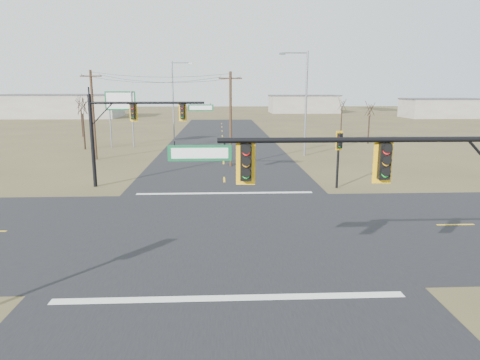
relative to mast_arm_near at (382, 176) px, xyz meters
name	(u,v)px	position (x,y,z in m)	size (l,w,h in m)	color
ground	(226,228)	(-4.41, 8.90, -4.51)	(320.00, 320.00, 0.00)	brown
road_ew	(226,228)	(-4.41, 8.90, -4.50)	(160.00, 14.00, 0.02)	black
road_ns	(226,228)	(-4.41, 8.90, -4.49)	(14.00, 160.00, 0.02)	black
stop_bar_near	(230,298)	(-4.41, 1.40, -4.48)	(12.00, 0.40, 0.01)	silver
stop_bar_far	(225,193)	(-4.41, 16.40, -4.48)	(12.00, 0.40, 0.01)	silver
mast_arm_near	(382,176)	(0.00, 0.00, 0.00)	(10.32, 0.43, 6.16)	black
mast_arm_far	(135,120)	(-10.76, 19.00, 0.31)	(8.83, 0.45, 6.63)	black
pedestal_signal_ne	(339,146)	(3.67, 17.59, -1.45)	(0.67, 0.59, 4.14)	black
utility_pole_near	(231,118)	(-3.75, 26.97, -0.04)	(2.09, 0.27, 8.52)	#442D1D
utility_pole_far	(93,114)	(-17.28, 31.51, 0.10)	(2.16, 0.38, 8.83)	#442D1D
highway_sign	(121,108)	(-16.70, 40.91, 0.21)	(3.59, 0.35, 6.74)	gray
streetlight_a	(304,98)	(4.08, 33.13, 1.58)	(3.02, 0.36, 10.83)	gray
streetlight_c	(175,96)	(-11.02, 49.02, 1.53)	(3.01, 0.38, 10.75)	gray
bare_tree_a	(82,105)	(-20.74, 39.15, 0.66)	(2.78, 2.78, 6.53)	black
bare_tree_b	(80,102)	(-25.36, 53.25, 0.59)	(3.14, 3.14, 6.38)	black
bare_tree_c	(370,108)	(14.61, 42.97, 0.06)	(3.24, 3.24, 5.82)	black
bare_tree_d	(342,104)	(13.02, 50.21, 0.38)	(2.94, 2.94, 6.07)	black
warehouse_left	(62,106)	(-44.41, 98.90, -1.76)	(28.00, 14.00, 5.50)	#ABA797
warehouse_mid	(303,104)	(20.59, 118.90, -2.01)	(20.00, 12.00, 5.00)	#ABA797
warehouse_right	(441,109)	(50.59, 93.90, -2.26)	(18.00, 10.00, 4.50)	#ABA797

